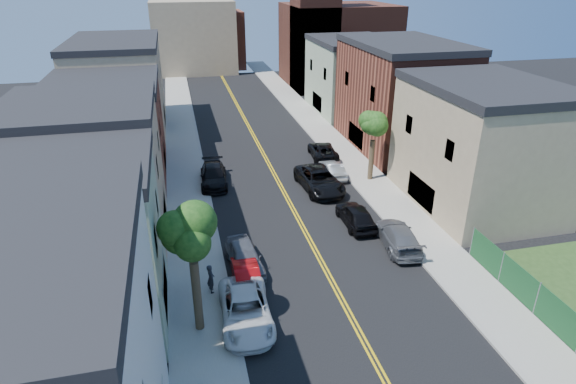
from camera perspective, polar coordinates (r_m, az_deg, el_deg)
sidewalk_left at (r=48.79m, az=-12.45°, el=4.36°), size 3.20×100.00×0.15m
sidewalk_right at (r=51.29m, az=5.51°, el=5.87°), size 3.20×100.00×0.15m
curb_left at (r=48.82m, az=-10.39°, el=4.56°), size 0.30×100.00×0.15m
curb_right at (r=50.77m, az=3.62°, el=5.74°), size 0.30×100.00×0.15m
bldg_left_palegrn at (r=25.92m, az=-25.10°, el=-6.67°), size 9.00×8.00×8.50m
bldg_left_tan_near at (r=33.75m, az=-22.63°, el=1.58°), size 9.00×10.00×9.00m
bldg_left_brick at (r=44.16m, az=-20.69°, el=6.53°), size 9.00×12.00×8.00m
bldg_left_tan_far at (r=57.43m, az=-19.42°, el=11.53°), size 9.00×16.00×9.50m
bldg_right_tan at (r=39.01m, az=21.90°, el=4.77°), size 9.00×12.00×9.00m
bldg_right_brick at (r=50.40m, az=13.19°, el=10.83°), size 9.00×14.00×10.00m
bldg_right_palegrn at (r=63.10m, az=7.56°, el=13.36°), size 9.00×12.00×8.50m
church at (r=77.41m, az=5.37°, el=17.86°), size 16.20×14.20×22.60m
backdrop_left at (r=88.56m, az=-11.14°, el=17.61°), size 14.00×8.00×12.00m
backdrop_center at (r=92.91m, az=-8.66°, el=17.49°), size 10.00×8.00×10.00m
fence_right at (r=28.04m, az=29.47°, el=-12.90°), size 0.04×15.00×1.90m
tree_left_mid at (r=22.32m, az=-11.65°, el=-2.88°), size 5.20×5.20×9.29m
tree_right_far at (r=40.70m, az=10.32°, el=8.86°), size 4.40×4.40×8.03m
red_sedan at (r=28.01m, az=-4.89°, el=-10.30°), size 1.45×4.14×1.36m
white_pickup at (r=25.67m, az=-5.06°, el=-13.82°), size 2.80×5.69×1.56m
grey_car_left at (r=29.74m, az=-5.20°, el=-7.73°), size 2.22×4.77×1.58m
black_car_left at (r=41.42m, az=-8.87°, el=1.94°), size 2.54×5.56×1.58m
grey_car_right at (r=32.66m, az=13.00°, el=-5.15°), size 2.78×5.48×1.53m
black_car_right at (r=34.71m, az=8.10°, el=-2.75°), size 1.90×4.69×1.59m
silver_car_right at (r=42.66m, az=5.32°, el=2.70°), size 1.48×4.16×1.37m
dark_car_right_far at (r=47.05m, az=4.17°, el=4.95°), size 2.79×5.31×1.42m
black_suv_lane at (r=39.94m, az=3.76°, el=1.43°), size 3.28×6.40×1.73m
pedestrian_left at (r=27.70m, az=-9.20°, el=-10.15°), size 0.50×0.69×1.76m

